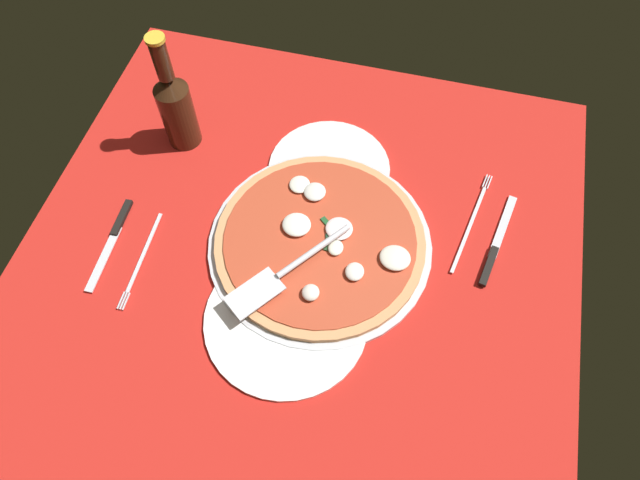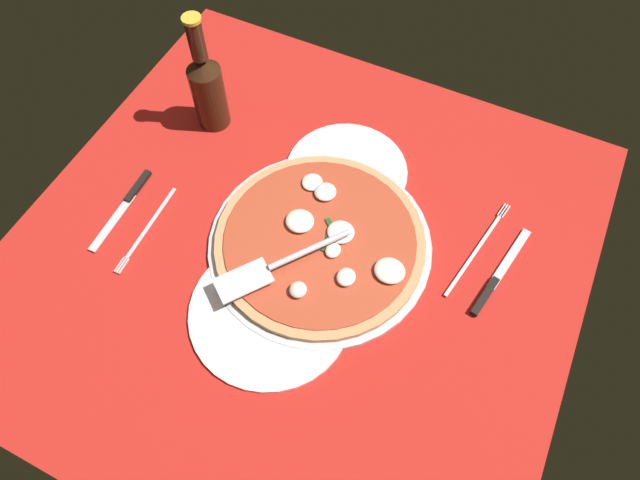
{
  "view_description": "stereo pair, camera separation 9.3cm",
  "coord_description": "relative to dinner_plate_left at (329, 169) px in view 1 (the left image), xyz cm",
  "views": [
    {
      "loc": [
        43.21,
        14.75,
        83.17
      ],
      "look_at": [
        -2.42,
        3.11,
        2.25
      ],
      "focal_mm": 31.78,
      "sensor_mm": 36.0,
      "label": 1
    },
    {
      "loc": [
        40.01,
        23.54,
        83.17
      ],
      "look_at": [
        -2.42,
        3.11,
        2.25
      ],
      "focal_mm": 31.78,
      "sensor_mm": 36.0,
      "label": 2
    }
  ],
  "objects": [
    {
      "name": "ground_plane",
      "position": [
        18.39,
        -0.79,
        -1.0
      ],
      "size": [
        92.07,
        92.07,
        0.8
      ],
      "primitive_type": "cube",
      "color": "red"
    },
    {
      "name": "checker_pattern",
      "position": [
        18.39,
        -0.79,
        -0.55
      ],
      "size": [
        92.07,
        92.07,
        0.1
      ],
      "color": "silver",
      "rests_on": "ground_plane"
    },
    {
      "name": "pizza_pan",
      "position": [
        15.97,
        2.33,
        0.08
      ],
      "size": [
        37.4,
        37.4,
        1.15
      ],
      "primitive_type": "cylinder",
      "color": "silver",
      "rests_on": "ground_plane"
    },
    {
      "name": "dinner_plate_left",
      "position": [
        0.0,
        0.0,
        0.0
      ],
      "size": [
        22.04,
        22.04,
        1.0
      ],
      "primitive_type": "cylinder",
      "color": "white",
      "rests_on": "ground_plane"
    },
    {
      "name": "dinner_plate_right",
      "position": [
        30.25,
        0.56,
        0.0
      ],
      "size": [
        25.72,
        25.72,
        1.0
      ],
      "primitive_type": "cylinder",
      "color": "white",
      "rests_on": "ground_plane"
    },
    {
      "name": "pizza",
      "position": [
        15.9,
        2.5,
        1.44
      ],
      "size": [
        35.06,
        35.06,
        2.8
      ],
      "color": "tan",
      "rests_on": "pizza_pan"
    },
    {
      "name": "pizza_server",
      "position": [
        23.73,
        -1.02,
        3.8
      ],
      "size": [
        20.17,
        16.16,
        1.0
      ],
      "rotation": [
        0.0,
        0.0,
        5.64
      ],
      "color": "silver",
      "rests_on": "pizza"
    },
    {
      "name": "place_setting_near",
      "position": [
        24.54,
        -28.86,
        -0.15
      ],
      "size": [
        20.37,
        14.33,
        1.4
      ],
      "rotation": [
        0.0,
        0.0,
        0.04
      ],
      "color": "silver",
      "rests_on": "ground_plane"
    },
    {
      "name": "place_setting_far",
      "position": [
        7.36,
        28.81,
        -0.14
      ],
      "size": [
        23.24,
        14.77,
        1.4
      ],
      "rotation": [
        0.0,
        0.0,
        2.95
      ],
      "color": "white",
      "rests_on": "ground_plane"
    },
    {
      "name": "beer_bottle",
      "position": [
        -0.29,
        -28.02,
        8.59
      ],
      "size": [
        6.14,
        6.14,
        23.94
      ],
      "color": "#351E10",
      "rests_on": "ground_plane"
    }
  ]
}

